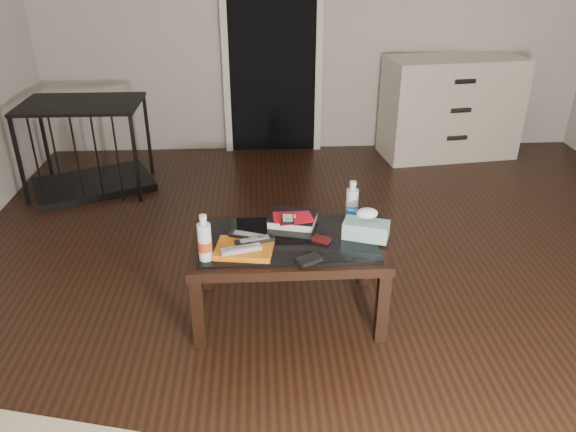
% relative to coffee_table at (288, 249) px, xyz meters
% --- Properties ---
extents(ground, '(5.00, 5.00, 0.00)m').
position_rel_coffee_table_xyz_m(ground, '(0.40, 0.14, -0.40)').
color(ground, black).
rests_on(ground, ground).
extents(doorway, '(0.90, 0.08, 2.07)m').
position_rel_coffee_table_xyz_m(doorway, '(-0.00, 2.61, 0.63)').
color(doorway, black).
rests_on(doorway, ground).
extents(coffee_table, '(1.00, 0.60, 0.46)m').
position_rel_coffee_table_xyz_m(coffee_table, '(0.00, 0.00, 0.00)').
color(coffee_table, black).
rests_on(coffee_table, ground).
extents(dresser, '(1.25, 0.65, 0.90)m').
position_rel_coffee_table_xyz_m(dresser, '(1.61, 2.37, 0.05)').
color(dresser, beige).
rests_on(dresser, ground).
extents(pet_crate, '(1.07, 0.92, 0.71)m').
position_rel_coffee_table_xyz_m(pet_crate, '(-1.50, 1.76, -0.17)').
color(pet_crate, black).
rests_on(pet_crate, ground).
extents(magazines, '(0.31, 0.25, 0.03)m').
position_rel_coffee_table_xyz_m(magazines, '(-0.22, -0.12, 0.08)').
color(magazines, '#CF6713').
rests_on(magazines, coffee_table).
extents(remote_silver, '(0.21, 0.10, 0.02)m').
position_rel_coffee_table_xyz_m(remote_silver, '(-0.24, -0.16, 0.11)').
color(remote_silver, '#A1A1A5').
rests_on(remote_silver, magazines).
extents(remote_black_front, '(0.21, 0.10, 0.02)m').
position_rel_coffee_table_xyz_m(remote_black_front, '(-0.17, -0.08, 0.11)').
color(remote_black_front, black).
rests_on(remote_black_front, magazines).
extents(remote_black_back, '(0.20, 0.12, 0.02)m').
position_rel_coffee_table_xyz_m(remote_black_back, '(-0.21, -0.03, 0.11)').
color(remote_black_back, black).
rests_on(remote_black_back, magazines).
extents(textbook, '(0.29, 0.26, 0.05)m').
position_rel_coffee_table_xyz_m(textbook, '(0.03, 0.18, 0.09)').
color(textbook, black).
rests_on(textbook, coffee_table).
extents(dvd_mailers, '(0.19, 0.14, 0.01)m').
position_rel_coffee_table_xyz_m(dvd_mailers, '(0.02, 0.15, 0.11)').
color(dvd_mailers, red).
rests_on(dvd_mailers, textbook).
extents(ipod, '(0.07, 0.10, 0.02)m').
position_rel_coffee_table_xyz_m(ipod, '(0.00, 0.11, 0.12)').
color(ipod, black).
rests_on(ipod, dvd_mailers).
extents(flip_phone, '(0.10, 0.08, 0.02)m').
position_rel_coffee_table_xyz_m(flip_phone, '(0.17, -0.03, 0.08)').
color(flip_phone, black).
rests_on(flip_phone, coffee_table).
extents(wallet, '(0.14, 0.12, 0.02)m').
position_rel_coffee_table_xyz_m(wallet, '(0.09, -0.23, 0.07)').
color(wallet, black).
rests_on(wallet, coffee_table).
extents(water_bottle_left, '(0.07, 0.07, 0.24)m').
position_rel_coffee_table_xyz_m(water_bottle_left, '(-0.41, -0.18, 0.18)').
color(water_bottle_left, silver).
rests_on(water_bottle_left, coffee_table).
extents(water_bottle_right, '(0.07, 0.07, 0.24)m').
position_rel_coffee_table_xyz_m(water_bottle_right, '(0.36, 0.18, 0.18)').
color(water_bottle_right, silver).
rests_on(water_bottle_right, coffee_table).
extents(tissue_box, '(0.26, 0.19, 0.09)m').
position_rel_coffee_table_xyz_m(tissue_box, '(0.40, -0.01, 0.11)').
color(tissue_box, teal).
rests_on(tissue_box, coffee_table).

